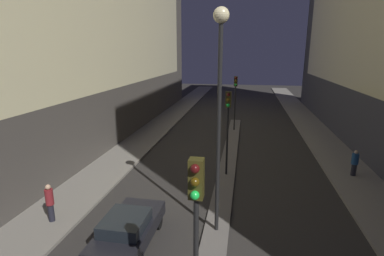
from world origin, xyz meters
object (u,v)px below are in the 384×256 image
traffic_light_near (196,217)px  traffic_light_mid (228,115)px  pedestrian_on_right_sidewalk (355,163)px  street_lamp (220,81)px  pedestrian_on_left_sidewalk (50,202)px  car_left_lane (128,229)px  traffic_light_far (235,91)px

traffic_light_near → traffic_light_mid: same height
traffic_light_near → pedestrian_on_right_sidewalk: (7.47, 12.21, -2.81)m
street_lamp → pedestrian_on_left_sidewalk: (-7.12, -0.68, -5.22)m
traffic_light_mid → pedestrian_on_right_sidewalk: traffic_light_mid is taller
street_lamp → car_left_lane: street_lamp is taller
traffic_light_far → street_lamp: (0.00, -16.69, 2.50)m
traffic_light_mid → street_lamp: size_ratio=0.57×
traffic_light_far → pedestrian_on_right_sidewalk: traffic_light_far is taller
pedestrian_on_right_sidewalk → car_left_lane: bearing=-141.6°
traffic_light_far → traffic_light_near: bearing=-90.0°
traffic_light_near → traffic_light_far: same height
traffic_light_near → traffic_light_far: size_ratio=1.00×
pedestrian_on_left_sidewalk → pedestrian_on_right_sidewalk: size_ratio=1.10×
traffic_light_mid → traffic_light_near: bearing=-90.0°
car_left_lane → traffic_light_far: bearing=79.9°
street_lamp → car_left_lane: (-3.26, -1.51, -5.56)m
traffic_light_mid → street_lamp: (0.00, -5.85, 2.50)m
traffic_light_near → traffic_light_far: 21.91m
traffic_light_mid → car_left_lane: size_ratio=1.24×
traffic_light_far → pedestrian_on_left_sidewalk: bearing=-112.3°
pedestrian_on_left_sidewalk → pedestrian_on_right_sidewalk: bearing=27.7°
street_lamp → pedestrian_on_left_sidewalk: 8.85m
traffic_light_far → street_lamp: bearing=-90.0°
traffic_light_mid → traffic_light_far: size_ratio=1.00×
traffic_light_far → pedestrian_on_left_sidewalk: traffic_light_far is taller
car_left_lane → traffic_light_near: bearing=-48.8°
street_lamp → traffic_light_far: bearing=90.0°
traffic_light_far → car_left_lane: traffic_light_far is taller
traffic_light_mid → street_lamp: bearing=-90.0°
pedestrian_on_left_sidewalk → traffic_light_mid: bearing=42.6°
traffic_light_mid → pedestrian_on_left_sidewalk: 10.04m
car_left_lane → traffic_light_mid: bearing=66.1°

